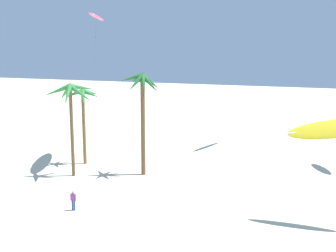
# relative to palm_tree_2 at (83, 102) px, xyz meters

# --- Properties ---
(palm_tree_2) EXTENTS (4.04, 3.76, 8.44)m
(palm_tree_2) POSITION_rel_palm_tree_2_xyz_m (0.00, 0.00, 0.00)
(palm_tree_2) COLOR brown
(palm_tree_2) RESTS_ON ground
(palm_tree_3) EXTENTS (4.94, 4.90, 9.34)m
(palm_tree_3) POSITION_rel_palm_tree_2_xyz_m (1.64, -4.36, 0.76)
(palm_tree_3) COLOR brown
(palm_tree_3) RESTS_ON ground
(palm_tree_4) EXTENTS (4.05, 3.94, 10.35)m
(palm_tree_4) POSITION_rel_palm_tree_2_xyz_m (7.83, -1.12, 1.27)
(palm_tree_4) COLOR brown
(palm_tree_4) RESTS_ON ground
(flying_kite_1) EXTENTS (2.74, 7.26, 8.46)m
(flying_kite_1) POSITION_rel_palm_tree_2_xyz_m (12.39, 14.77, 0.34)
(flying_kite_1) COLOR white
(flying_kite_1) RESTS_ON ground
(flying_kite_7) EXTENTS (6.59, 12.11, 16.61)m
(flying_kite_7) POSITION_rel_palm_tree_2_xyz_m (1.11, 1.40, 9.07)
(flying_kite_7) COLOR #EA5193
(flying_kite_7) RESTS_ON ground
(person_mid_field) EXTENTS (0.50, 0.24, 1.61)m
(person_mid_field) POSITION_rel_palm_tree_2_xyz_m (7.33, -12.15, -6.09)
(person_mid_field) COLOR #284CA3
(person_mid_field) RESTS_ON ground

